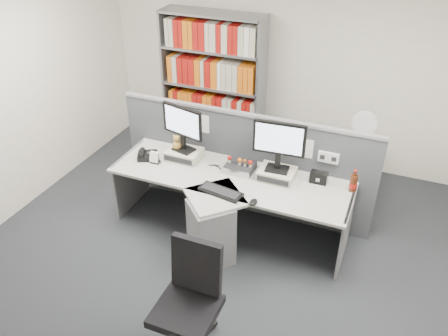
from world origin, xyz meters
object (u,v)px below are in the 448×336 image
at_px(desktop_pc, 240,167).
at_px(mouse, 253,202).
at_px(office_chair, 190,299).
at_px(desk, 222,207).
at_px(desk_calendar, 155,158).
at_px(filing_cabinet, 356,173).
at_px(shelving_unit, 213,88).
at_px(keyboard, 221,192).
at_px(desk_fan, 364,125).
at_px(desk_phone, 147,155).
at_px(monitor_right, 279,142).
at_px(speaker, 319,177).
at_px(cola_bottle, 353,183).
at_px(monitor_left, 182,125).

xyz_separation_m(desktop_pc, mouse, (0.34, -0.53, -0.02)).
bearing_deg(office_chair, desk, 101.85).
xyz_separation_m(desk_calendar, filing_cabinet, (2.08, 1.24, -0.43)).
bearing_deg(desktop_pc, office_chair, -82.59).
height_order(mouse, shelving_unit, shelving_unit).
distance_m(keyboard, desk_fan, 1.92).
distance_m(desk_phone, shelving_unit, 1.65).
relative_size(monitor_right, desktop_pc, 1.82).
distance_m(keyboard, speaker, 1.04).
height_order(cola_bottle, shelving_unit, shelving_unit).
bearing_deg(desk_fan, desk_calendar, -149.29).
relative_size(desktop_pc, office_chair, 0.30).
height_order(desk, monitor_right, monitor_right).
bearing_deg(desk, office_chair, -78.15).
distance_m(cola_bottle, filing_cabinet, 1.06).
bearing_deg(filing_cabinet, mouse, -117.30).
height_order(speaker, shelving_unit, shelving_unit).
height_order(keyboard, desk_calendar, desk_calendar).
xyz_separation_m(monitor_right, shelving_unit, (-1.37, 1.46, -0.17)).
height_order(desk_phone, shelving_unit, shelving_unit).
bearing_deg(filing_cabinet, desk_phone, -151.93).
xyz_separation_m(desktop_pc, keyboard, (-0.03, -0.48, -0.03)).
relative_size(monitor_left, desk_fan, 1.08).
distance_m(desk_calendar, filing_cabinet, 2.46).
xyz_separation_m(monitor_left, desk_fan, (1.83, 1.02, -0.13)).
distance_m(keyboard, desk_calendar, 0.95).
relative_size(desk, speaker, 14.44).
relative_size(monitor_left, speaker, 2.96).
bearing_deg(desk_calendar, desk, -10.52).
bearing_deg(filing_cabinet, speaker, -107.77).
bearing_deg(monitor_left, cola_bottle, 1.84).
relative_size(desk_phone, filing_cabinet, 0.40).
bearing_deg(shelving_unit, desk_phone, -94.10).
height_order(desk, desk_fan, desk_fan).
distance_m(desktop_pc, desk_calendar, 0.96).
bearing_deg(monitor_right, desk_fan, 54.30).
height_order(desktop_pc, speaker, speaker).
height_order(cola_bottle, desk_fan, desk_fan).
bearing_deg(filing_cabinet, desktop_pc, -138.04).
bearing_deg(desktop_pc, desk_fan, 41.94).
bearing_deg(desk_fan, mouse, -117.31).
relative_size(monitor_left, cola_bottle, 2.15).
relative_size(desk_phone, office_chair, 0.27).
bearing_deg(desk_calendar, desk_phone, 158.43).
bearing_deg(monitor_left, office_chair, -62.17).
bearing_deg(monitor_right, desk_calendar, -170.74).
bearing_deg(desk_phone, desk_calendar, -21.57).
bearing_deg(desktop_pc, desk_phone, -171.75).
bearing_deg(shelving_unit, desktop_pc, -56.99).
distance_m(desk, monitor_right, 0.92).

